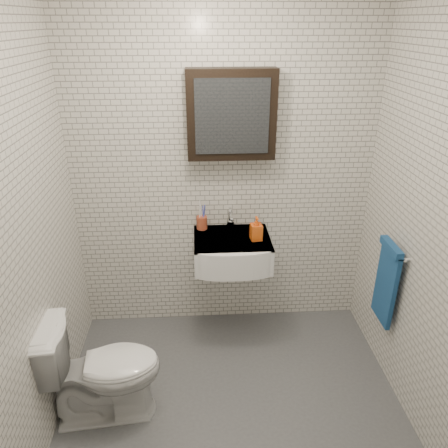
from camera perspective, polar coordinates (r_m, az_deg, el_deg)
The scene contains 9 objects.
ground at distance 3.05m, azimuth 1.15°, elevation -23.02°, with size 2.20×2.00×0.01m, color #4C4F53.
room_shell at distance 2.19m, azimuth 1.48°, elevation 3.35°, with size 2.22×2.02×2.51m.
washbasin at distance 3.16m, azimuth 1.11°, elevation -3.65°, with size 0.55×0.50×0.20m.
faucet at distance 3.27m, azimuth 0.86°, elevation 0.49°, with size 0.06×0.20×0.15m.
mirror_cabinet at distance 3.02m, azimuth 0.96°, elevation 14.07°, with size 0.60×0.15×0.60m.
towel_rail at distance 3.10m, azimuth 20.51°, elevation -6.81°, with size 0.09×0.30×0.58m.
toothbrush_cup at distance 3.27m, azimuth -2.91°, elevation 0.26°, with size 0.10×0.10×0.22m.
soap_bottle at distance 3.10m, azimuth 4.24°, elevation -0.57°, with size 0.08×0.08×0.18m, color #DC5917.
toilet at distance 2.89m, azimuth -15.70°, elevation -17.74°, with size 0.40×0.70×0.72m, color white.
Camera 1 is at (-0.18, -2.03, 2.28)m, focal length 35.00 mm.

